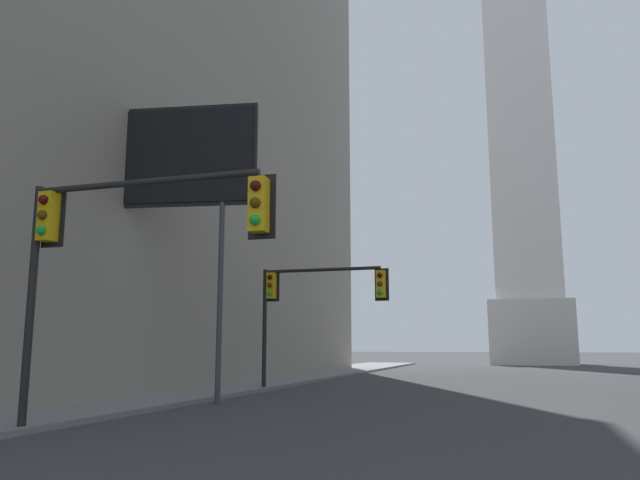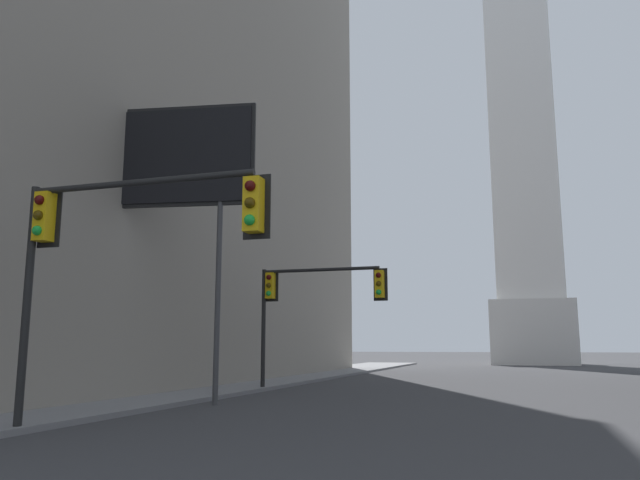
% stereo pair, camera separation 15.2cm
% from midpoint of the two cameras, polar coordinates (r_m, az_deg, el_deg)
% --- Properties ---
extents(sidewalk_left, '(5.00, 78.05, 0.15)m').
position_cam_midpoint_polar(sidewalk_left, '(28.66, -8.59, -13.06)').
color(sidewalk_left, slate).
rests_on(sidewalk_left, ground_plane).
extents(building_left, '(20.90, 43.57, 36.88)m').
position_cam_midpoint_polar(building_left, '(38.88, -21.74, 16.38)').
color(building_left, gray).
rests_on(building_left, ground_plane).
extents(obelisk, '(8.11, 8.11, 64.71)m').
position_cam_midpoint_polar(obelisk, '(73.44, 17.48, 14.06)').
color(obelisk, silver).
rests_on(obelisk, ground_plane).
extents(traffic_light_mid_left, '(5.51, 0.50, 5.06)m').
position_cam_midpoint_polar(traffic_light_mid_left, '(26.06, -1.39, -5.17)').
color(traffic_light_mid_left, black).
rests_on(traffic_light_mid_left, ground_plane).
extents(traffic_light_near_left, '(5.81, 0.50, 5.35)m').
position_cam_midpoint_polar(traffic_light_near_left, '(13.96, -18.82, 0.26)').
color(traffic_light_near_left, black).
rests_on(traffic_light_near_left, ground_plane).
extents(billboard_sign, '(6.93, 1.36, 9.88)m').
position_cam_midpoint_polar(billboard_sign, '(21.96, -14.98, 6.74)').
color(billboard_sign, '#3F3F42').
rests_on(billboard_sign, ground_plane).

